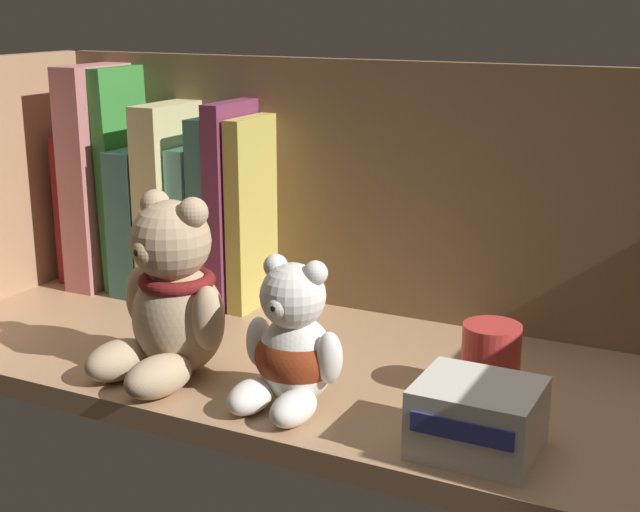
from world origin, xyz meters
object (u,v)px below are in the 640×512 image
Objects in this scene: book_8 at (260,211)px; teddy_bear_larger at (170,300)px; book_2 at (133,177)px; pillar_candle at (490,362)px; small_product_box at (477,418)px; book_0 at (92,205)px; book_4 at (181,197)px; book_1 at (112,174)px; book_7 at (242,202)px; book_6 at (223,207)px; book_3 at (155,216)px; teddy_bear_smaller at (293,348)px; book_5 at (205,220)px.

book_8 reaches higher than teddy_bear_larger.
book_2 is 16.23cm from book_8.
small_product_box is (1.84, -9.18, -0.49)cm from pillar_candle.
book_0 reaches higher than teddy_bear_larger.
book_4 is 2.43× the size of small_product_box.
book_7 is at bearing 0.00° from book_1.
book_6 is (17.78, 0.00, 1.55)cm from book_0.
book_8 is 31.80cm from pillar_candle.
pillar_candle is (38.13, -12.60, -7.21)cm from book_4.
teddy_bear_smaller is (28.35, -20.73, -3.14)cm from book_3.
book_7 is 1.77× the size of teddy_bear_smaller.
book_4 reaches higher than book_6.
pillar_candle is at bearing -21.00° from book_6.
book_5 is at bearing 160.28° from pillar_candle.
book_4 is (9.22, 0.00, -1.81)cm from book_1.
pillar_candle reaches higher than small_product_box.
book_2 is at bearing 180.00° from book_4.
teddy_bear_smaller is at bearing -29.11° from book_0.
book_0 reaches higher than pillar_candle.
book_1 is at bearing 180.00° from book_3.
book_5 is 2.83cm from book_6.
book_2 reaches higher than small_product_box.
pillar_candle is at bearing -15.81° from book_2.
book_1 reaches higher than small_product_box.
book_1 is 1.24× the size of book_6.
book_2 is 1.48× the size of book_5.
book_1 is 7.05cm from book_3.
book_2 reaches higher than teddy_bear_smaller.
book_5 is (6.56, 0.00, 0.30)cm from book_3.
teddy_bear_larger is at bearing -46.28° from book_2.
book_5 is at bearing 180.00° from book_8.
book_0 is 15.44cm from book_5.
book_2 is 14.01cm from book_7.
book_4 is at bearing 161.72° from pillar_candle.
pillar_candle is (28.40, -12.60, -6.76)cm from book_8.
teddy_bear_smaller is at bearing -33.68° from book_2.
book_1 is at bearing 148.61° from teddy_bear_smaller.
book_1 is 19.08cm from book_8.
teddy_bear_larger is 1.31× the size of teddy_bear_smaller.
teddy_bear_smaller is (24.77, -20.73, -5.57)cm from book_4.
teddy_bear_smaller is (33.98, -20.73, -7.38)cm from book_1.
teddy_bear_larger is (12.86, -20.08, -3.60)cm from book_4.
teddy_bear_smaller is at bearing -39.94° from book_4.
book_2 is at bearing 0.00° from book_0.
book_8 is at bearing 125.95° from teddy_bear_smaller.
book_6 is 35.78cm from pillar_candle.
book_4 is at bearing 180.00° from book_6.
book_6 reaches higher than pillar_candle.
teddy_bear_smaller is at bearing -46.83° from book_6.
book_4 is at bearing 0.00° from book_1.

